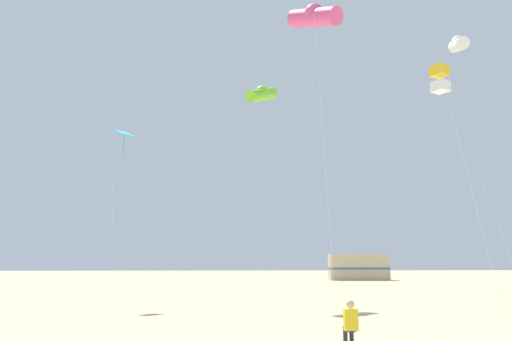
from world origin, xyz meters
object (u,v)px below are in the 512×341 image
Objects in this scene: kite_flyer_standing at (350,322)px; kite_tube_white at (459,44)px; kite_tube_rainbow at (314,17)px; rv_van_tan at (358,267)px; kite_diamond_cyan at (123,139)px; kite_box_gold at (440,79)px; kite_tube_lime at (262,94)px.

kite_tube_white is (9.40, 11.84, 13.17)m from kite_flyer_standing.
kite_tube_rainbow is 1.81× the size of rv_van_tan.
kite_tube_white is at bearing -90.08° from rv_van_tan.
kite_diamond_cyan is at bearing 135.53° from kite_tube_rainbow.
kite_flyer_standing is at bearing -131.44° from kite_box_gold.
kite_tube_white is at bearing 55.61° from kite_box_gold.
kite_tube_white is 12.27m from kite_tube_rainbow.
kite_diamond_cyan is at bearing 156.21° from kite_box_gold.
kite_diamond_cyan is (-18.09, 1.07, -5.34)m from kite_tube_white.
kite_box_gold is 1.56× the size of rv_van_tan.
kite_flyer_standing is 43.29m from rv_van_tan.
kite_tube_rainbow is at bearing -89.31° from kite_flyer_standing.
kite_box_gold is at bearing -129.84° from kite_flyer_standing.
kite_tube_lime is 10.44m from kite_box_gold.
kite_diamond_cyan is at bearing 176.60° from kite_tube_white.
kite_flyer_standing is 17.42m from kite_diamond_cyan.
kite_flyer_standing is 0.11× the size of kite_box_gold.
kite_box_gold is at bearing -95.37° from rv_van_tan.
kite_tube_lime is at bearing -83.26° from kite_flyer_standing.
kite_tube_rainbow is at bearing -103.15° from rv_van_tan.
kite_tube_lime reaches higher than rv_van_tan.
kite_diamond_cyan is (-8.69, 12.92, 7.83)m from kite_flyer_standing.
rv_van_tan reaches higher than kite_flyer_standing.
kite_tube_lime reaches higher than kite_diamond_cyan.
rv_van_tan is (5.51, 35.24, -8.27)m from kite_box_gold.
kite_flyer_standing is at bearing -128.45° from kite_tube_white.
kite_tube_rainbow is 6.31m from kite_box_gold.
kite_tube_white is 1.61× the size of kite_diamond_cyan.
kite_tube_white is at bearing -11.62° from kite_tube_lime.
kite_box_gold is at bearing -46.79° from kite_tube_lime.
kite_flyer_standing is at bearing -56.08° from kite_diamond_cyan.
kite_flyer_standing is 0.18× the size of rv_van_tan.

